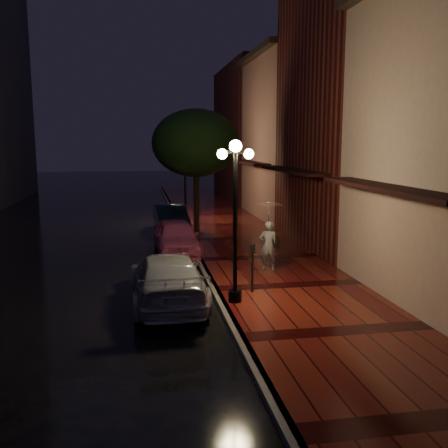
{
  "coord_description": "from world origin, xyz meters",
  "views": [
    {
      "loc": [
        -2.14,
        -17.71,
        4.41
      ],
      "look_at": [
        0.95,
        0.24,
        1.4
      ],
      "focal_mm": 40.0,
      "sensor_mm": 36.0,
      "label": 1
    }
  ],
  "objects_px": {
    "navy_car": "(171,219)",
    "parking_meter": "(252,263)",
    "street_tree": "(196,145)",
    "pink_car": "(176,237)",
    "streetlamp_near": "(235,212)",
    "silver_car": "(168,279)",
    "woman_with_umbrella": "(269,225)",
    "streetlamp_far": "(185,176)"
  },
  "relations": [
    {
      "from": "street_tree",
      "to": "woman_with_umbrella",
      "type": "distance_m",
      "value": 8.47
    },
    {
      "from": "streetlamp_near",
      "to": "pink_car",
      "type": "distance_m",
      "value": 7.01
    },
    {
      "from": "streetlamp_near",
      "to": "woman_with_umbrella",
      "type": "height_order",
      "value": "streetlamp_near"
    },
    {
      "from": "street_tree",
      "to": "pink_car",
      "type": "distance_m",
      "value": 5.75
    },
    {
      "from": "silver_car",
      "to": "street_tree",
      "type": "bearing_deg",
      "value": -102.01
    },
    {
      "from": "woman_with_umbrella",
      "to": "streetlamp_near",
      "type": "bearing_deg",
      "value": 71.08
    },
    {
      "from": "street_tree",
      "to": "pink_car",
      "type": "relative_size",
      "value": 1.42
    },
    {
      "from": "parking_meter",
      "to": "street_tree",
      "type": "bearing_deg",
      "value": 73.61
    },
    {
      "from": "pink_car",
      "to": "parking_meter",
      "type": "xyz_separation_m",
      "value": [
        1.72,
        -5.9,
        0.31
      ]
    },
    {
      "from": "streetlamp_near",
      "to": "streetlamp_far",
      "type": "bearing_deg",
      "value": 90.0
    },
    {
      "from": "streetlamp_near",
      "to": "silver_car",
      "type": "relative_size",
      "value": 0.9
    },
    {
      "from": "woman_with_umbrella",
      "to": "parking_meter",
      "type": "distance_m",
      "value": 2.62
    },
    {
      "from": "pink_car",
      "to": "woman_with_umbrella",
      "type": "relative_size",
      "value": 1.74
    },
    {
      "from": "streetlamp_far",
      "to": "pink_car",
      "type": "bearing_deg",
      "value": -98.26
    },
    {
      "from": "pink_car",
      "to": "navy_car",
      "type": "distance_m",
      "value": 4.9
    },
    {
      "from": "streetlamp_near",
      "to": "parking_meter",
      "type": "height_order",
      "value": "streetlamp_near"
    },
    {
      "from": "streetlamp_near",
      "to": "woman_with_umbrella",
      "type": "distance_m",
      "value": 3.62
    },
    {
      "from": "silver_car",
      "to": "woman_with_umbrella",
      "type": "relative_size",
      "value": 2.05
    },
    {
      "from": "navy_car",
      "to": "woman_with_umbrella",
      "type": "distance_m",
      "value": 8.98
    },
    {
      "from": "street_tree",
      "to": "pink_car",
      "type": "xyz_separation_m",
      "value": [
        -1.32,
        -4.33,
        -3.55
      ]
    },
    {
      "from": "silver_car",
      "to": "parking_meter",
      "type": "relative_size",
      "value": 3.42
    },
    {
      "from": "streetlamp_near",
      "to": "pink_car",
      "type": "bearing_deg",
      "value": 99.08
    },
    {
      "from": "navy_car",
      "to": "streetlamp_far",
      "type": "bearing_deg",
      "value": 65.96
    },
    {
      "from": "streetlamp_near",
      "to": "streetlamp_far",
      "type": "relative_size",
      "value": 1.0
    },
    {
      "from": "navy_car",
      "to": "parking_meter",
      "type": "distance_m",
      "value": 10.92
    },
    {
      "from": "street_tree",
      "to": "streetlamp_near",
      "type": "bearing_deg",
      "value": -91.35
    },
    {
      "from": "street_tree",
      "to": "parking_meter",
      "type": "height_order",
      "value": "street_tree"
    },
    {
      "from": "street_tree",
      "to": "silver_car",
      "type": "distance_m",
      "value": 11.17
    },
    {
      "from": "pink_car",
      "to": "street_tree",
      "type": "bearing_deg",
      "value": 71.13
    },
    {
      "from": "streetlamp_far",
      "to": "pink_car",
      "type": "relative_size",
      "value": 1.06
    },
    {
      "from": "streetlamp_far",
      "to": "woman_with_umbrella",
      "type": "relative_size",
      "value": 1.84
    },
    {
      "from": "streetlamp_far",
      "to": "navy_car",
      "type": "height_order",
      "value": "streetlamp_far"
    },
    {
      "from": "silver_car",
      "to": "pink_car",
      "type": "bearing_deg",
      "value": -97.58
    },
    {
      "from": "streetlamp_far",
      "to": "street_tree",
      "type": "height_order",
      "value": "street_tree"
    },
    {
      "from": "street_tree",
      "to": "navy_car",
      "type": "xyz_separation_m",
      "value": [
        -1.21,
        0.57,
        -3.56
      ]
    },
    {
      "from": "navy_car",
      "to": "street_tree",
      "type": "bearing_deg",
      "value": -27.93
    },
    {
      "from": "streetlamp_near",
      "to": "parking_meter",
      "type": "bearing_deg",
      "value": 49.41
    },
    {
      "from": "streetlamp_near",
      "to": "navy_car",
      "type": "relative_size",
      "value": 1.04
    },
    {
      "from": "woman_with_umbrella",
      "to": "streetlamp_far",
      "type": "bearing_deg",
      "value": -70.38
    },
    {
      "from": "streetlamp_near",
      "to": "parking_meter",
      "type": "distance_m",
      "value": 1.89
    },
    {
      "from": "streetlamp_far",
      "to": "navy_car",
      "type": "distance_m",
      "value": 3.25
    },
    {
      "from": "streetlamp_far",
      "to": "woman_with_umbrella",
      "type": "height_order",
      "value": "streetlamp_far"
    }
  ]
}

